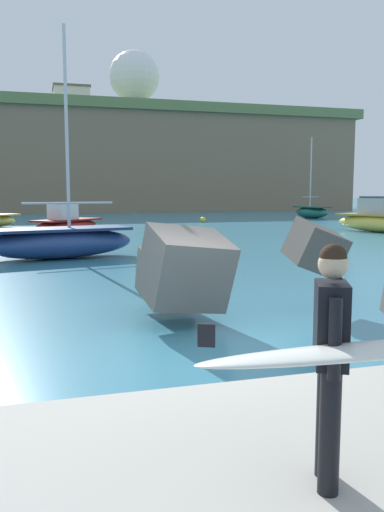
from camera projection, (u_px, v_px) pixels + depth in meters
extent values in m
plane|color=teal|center=(219.00, 352.00, 7.83)|extent=(400.00, 400.00, 0.00)
cube|color=#605B56|center=(186.00, 268.00, 9.26)|extent=(1.58, 1.59, 1.60)
cube|color=#4C4944|center=(315.00, 247.00, 10.42)|extent=(1.18, 1.20, 1.22)
cube|color=gray|center=(166.00, 274.00, 10.52)|extent=(1.12, 1.28, 1.20)
cylinder|color=black|center=(326.00, 418.00, 3.93)|extent=(0.15, 0.15, 0.90)
cylinder|color=black|center=(329.00, 433.00, 3.69)|extent=(0.15, 0.15, 0.90)
cube|color=black|center=(331.00, 324.00, 3.72)|extent=(0.36, 0.44, 0.60)
sphere|color=#DBB28E|center=(333.00, 264.00, 3.67)|extent=(0.21, 0.21, 0.21)
sphere|color=black|center=(333.00, 257.00, 3.66)|extent=(0.19, 0.19, 0.19)
cylinder|color=black|center=(333.00, 297.00, 4.07)|extent=(0.31, 0.51, 0.41)
cylinder|color=black|center=(335.00, 339.00, 3.48)|extent=(0.09, 0.09, 0.56)
ellipsoid|color=white|center=(352.00, 352.00, 3.40)|extent=(2.05, 1.22, 0.37)
cube|color=black|center=(206.00, 335.00, 3.54)|extent=(0.12, 0.07, 0.16)
ellipsoid|color=navy|center=(58.00, 243.00, 18.98)|extent=(5.80, 3.10, 1.10)
cube|color=navy|center=(58.00, 229.00, 18.92)|extent=(5.33, 2.86, 0.10)
cylinder|color=silver|center=(67.00, 128.00, 18.68)|extent=(0.12, 0.12, 7.12)
cylinder|color=silver|center=(69.00, 203.00, 19.00)|extent=(3.25, 0.77, 0.08)
ellipsoid|color=maroon|center=(67.00, 226.00, 31.92)|extent=(4.85, 5.02, 0.76)
cube|color=maroon|center=(67.00, 220.00, 31.88)|extent=(4.46, 4.62, 0.10)
cube|color=silver|center=(63.00, 212.00, 31.48)|extent=(1.88, 1.90, 0.93)
cube|color=#334C5B|center=(63.00, 203.00, 31.42)|extent=(1.69, 1.71, 0.12)
ellipsoid|color=#1E6656|center=(312.00, 212.00, 48.95)|extent=(2.43, 4.34, 1.07)
cube|color=#164C41|center=(312.00, 207.00, 48.89)|extent=(2.24, 3.99, 0.10)
cylinder|color=silver|center=(311.00, 172.00, 48.78)|extent=(0.12, 0.12, 6.38)
cylinder|color=silver|center=(310.00, 197.00, 49.06)|extent=(0.47, 2.44, 0.08)
ellipsoid|color=#EAC64C|center=(380.00, 223.00, 31.56)|extent=(3.45, 6.24, 1.06)
cube|color=#AF9539|center=(381.00, 215.00, 31.50)|extent=(3.18, 5.74, 0.10)
cube|color=#B7B2A8|center=(375.00, 206.00, 31.81)|extent=(1.49, 2.02, 0.97)
cube|color=#334C5B|center=(375.00, 197.00, 31.74)|extent=(1.34, 1.82, 0.12)
sphere|color=yellow|center=(203.00, 220.00, 42.06)|extent=(0.44, 0.44, 0.44)
cube|color=#847056|center=(13.00, 168.00, 78.59)|extent=(88.10, 44.22, 12.03)
cube|color=#667F4C|center=(11.00, 123.00, 77.80)|extent=(89.87, 45.10, 1.20)
cylinder|color=silver|center=(135.00, 111.00, 79.02)|extent=(4.43, 4.43, 2.65)
sphere|color=white|center=(134.00, 76.00, 78.41)|extent=(7.52, 7.52, 7.52)
cube|color=silver|center=(13.00, 112.00, 83.55)|extent=(6.84, 5.92, 3.69)
cube|color=#66564C|center=(13.00, 100.00, 83.31)|extent=(7.18, 6.22, 0.30)
cube|color=silver|center=(71.00, 105.00, 79.56)|extent=(5.17, 5.72, 4.66)
cube|color=#66564C|center=(71.00, 88.00, 79.26)|extent=(5.42, 6.01, 0.30)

